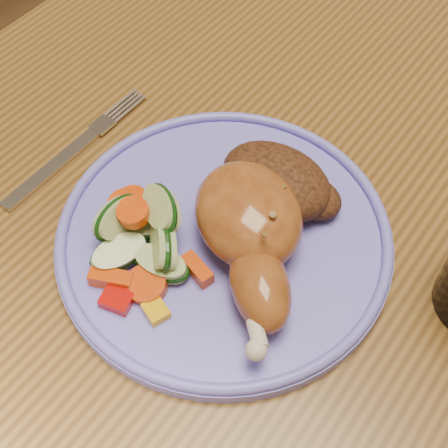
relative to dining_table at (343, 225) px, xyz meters
name	(u,v)px	position (x,y,z in m)	size (l,w,h in m)	color
ground	(290,421)	(0.00, 0.00, -0.67)	(4.00, 4.00, 0.00)	#4F351B
dining_table	(343,225)	(0.00, 0.00, 0.00)	(0.90, 1.40, 0.75)	brown
plate	(224,238)	(-0.06, -0.14, 0.09)	(0.30, 0.30, 0.01)	#6A65D8
plate_rim	(224,231)	(-0.06, -0.14, 0.10)	(0.30, 0.30, 0.01)	#6A65D8
chicken_leg	(251,231)	(-0.03, -0.14, 0.12)	(0.16, 0.17, 0.06)	#95501F
rice_pilaf	(279,183)	(-0.04, -0.07, 0.11)	(0.12, 0.08, 0.05)	#492612
vegetable_pile	(142,238)	(-0.10, -0.19, 0.11)	(0.13, 0.12, 0.06)	#A50A05
fork	(72,151)	(-0.24, -0.15, 0.09)	(0.02, 0.17, 0.00)	silver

